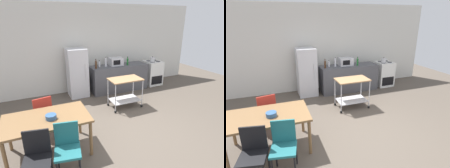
{
  "view_description": "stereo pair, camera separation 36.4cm",
  "coord_description": "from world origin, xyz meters",
  "views": [
    {
      "loc": [
        -1.94,
        -2.98,
        2.43
      ],
      "look_at": [
        -0.01,
        1.2,
        0.8
      ],
      "focal_mm": 29.83,
      "sensor_mm": 36.0,
      "label": 1
    },
    {
      "loc": [
        -1.6,
        -3.12,
        2.43
      ],
      "look_at": [
        -0.01,
        1.2,
        0.8
      ],
      "focal_mm": 29.83,
      "sensor_mm": 36.0,
      "label": 2
    }
  ],
  "objects": [
    {
      "name": "dining_table",
      "position": [
        -1.78,
        0.18,
        0.67
      ],
      "size": [
        1.5,
        0.9,
        0.75
      ],
      "color": "brown",
      "rests_on": "ground_plane"
    },
    {
      "name": "bottle_soy_sauce",
      "position": [
        0.42,
        2.63,
        1.04
      ],
      "size": [
        0.07,
        0.07,
        0.32
      ],
      "color": "silver",
      "rests_on": "kitchen_counter"
    },
    {
      "name": "kitchen_counter",
      "position": [
        0.9,
        2.6,
        0.45
      ],
      "size": [
        2.0,
        0.64,
        0.9
      ],
      "primitive_type": "cube",
      "color": "#4C4C51",
      "rests_on": "ground_plane"
    },
    {
      "name": "chair_teal",
      "position": [
        -1.56,
        -0.47,
        0.52
      ],
      "size": [
        0.47,
        0.47,
        0.89
      ],
      "rotation": [
        0.0,
        0.0,
        -0.19
      ],
      "color": "#1E666B",
      "rests_on": "ground_plane"
    },
    {
      "name": "refrigerator",
      "position": [
        -0.55,
        2.7,
        0.78
      ],
      "size": [
        0.6,
        0.63,
        1.55
      ],
      "color": "silver",
      "rests_on": "ground_plane"
    },
    {
      "name": "chair_black",
      "position": [
        -2.01,
        -0.51,
        0.52
      ],
      "size": [
        0.47,
        0.47,
        0.89
      ],
      "rotation": [
        0.0,
        0.0,
        -0.19
      ],
      "color": "black",
      "rests_on": "ground_plane"
    },
    {
      "name": "chair_red",
      "position": [
        -1.81,
        0.9,
        0.52
      ],
      "size": [
        0.47,
        0.47,
        0.89
      ],
      "rotation": [
        0.0,
        0.0,
        3.34
      ],
      "color": "#B72D23",
      "rests_on": "ground_plane"
    },
    {
      "name": "stove_oven",
      "position": [
        2.35,
        2.62,
        0.45
      ],
      "size": [
        0.6,
        0.61,
        0.92
      ],
      "color": "white",
      "rests_on": "ground_plane"
    },
    {
      "name": "fruit_bowl",
      "position": [
        -1.7,
        0.1,
        0.79
      ],
      "size": [
        0.19,
        0.19,
        0.08
      ],
      "primitive_type": "cylinder",
      "color": "#33598C",
      "rests_on": "dining_table"
    },
    {
      "name": "ground_plane",
      "position": [
        0.0,
        0.0,
        0.0
      ],
      "size": [
        12.0,
        12.0,
        0.0
      ],
      "primitive_type": "plane",
      "color": "brown"
    },
    {
      "name": "bottle_hot_sauce",
      "position": [
        1.18,
        2.51,
        1.02
      ],
      "size": [
        0.06,
        0.06,
        0.29
      ],
      "color": "#1E6628",
      "rests_on": "kitchen_counter"
    },
    {
      "name": "bottle_olive_oil",
      "position": [
        0.2,
        2.66,
        0.99
      ],
      "size": [
        0.06,
        0.06,
        0.22
      ],
      "color": "silver",
      "rests_on": "kitchen_counter"
    },
    {
      "name": "kettle",
      "position": [
        2.23,
        2.52,
        1.0
      ],
      "size": [
        0.24,
        0.17,
        0.19
      ],
      "color": "silver",
      "rests_on": "stove_oven"
    },
    {
      "name": "microwave",
      "position": [
        0.81,
        2.67,
        1.03
      ],
      "size": [
        0.46,
        0.35,
        0.26
      ],
      "color": "silver",
      "rests_on": "kitchen_counter"
    },
    {
      "name": "bottle_sparkling_water",
      "position": [
        0.03,
        2.52,
        1.03
      ],
      "size": [
        0.06,
        0.06,
        0.31
      ],
      "color": "#4C2D19",
      "rests_on": "kitchen_counter"
    },
    {
      "name": "back_wall",
      "position": [
        0.0,
        3.2,
        1.45
      ],
      "size": [
        8.4,
        0.12,
        2.9
      ],
      "primitive_type": "cube",
      "color": "silver",
      "rests_on": "ground_plane"
    },
    {
      "name": "kitchen_cart",
      "position": [
        0.45,
        1.32,
        0.57
      ],
      "size": [
        0.91,
        0.57,
        0.85
      ],
      "color": "#A37A51",
      "rests_on": "ground_plane"
    }
  ]
}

